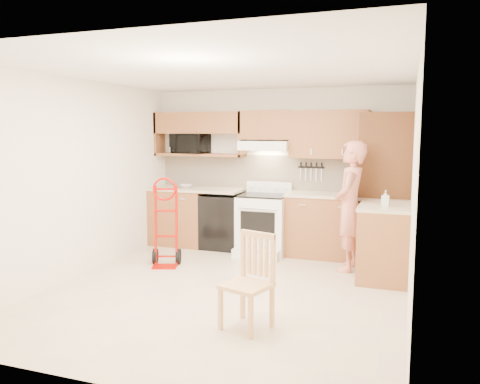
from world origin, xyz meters
The scene contains 28 objects.
floor centered at (0.00, 0.00, -0.01)m, with size 4.00×4.50×0.02m, color beige.
ceiling centered at (0.00, 0.00, 2.51)m, with size 4.00×4.50×0.02m, color white.
wall_back centered at (0.00, 2.26, 1.25)m, with size 4.00×0.02×2.50m, color white.
wall_front centered at (0.00, -2.26, 1.25)m, with size 4.00×0.02×2.50m, color white.
wall_left centered at (-2.01, 0.00, 1.25)m, with size 0.02×4.50×2.50m, color white.
wall_right centered at (2.01, 0.00, 1.25)m, with size 0.02×4.50×2.50m, color white.
backsplash centered at (0.00, 2.23, 1.20)m, with size 3.92×0.03×0.55m, color beige.
lower_cab_left centered at (-1.55, 1.95, 0.45)m, with size 0.90×0.60×0.90m, color brown.
dishwasher centered at (-0.80, 1.95, 0.42)m, with size 0.60×0.60×0.85m, color black.
lower_cab_right centered at (0.83, 1.95, 0.45)m, with size 1.14×0.60×0.90m, color brown.
countertop_left centered at (-1.25, 1.95, 0.92)m, with size 1.50×0.63×0.04m, color #C3B38E.
countertop_right centered at (0.83, 1.95, 0.92)m, with size 1.14×0.63×0.04m, color #C3B38E.
cab_return_right centered at (1.70, 1.15, 0.45)m, with size 0.60×1.00×0.90m, color brown.
countertop_return centered at (1.70, 1.15, 0.92)m, with size 0.63×1.00×0.04m, color #C3B38E.
pantry_tall centered at (1.65, 1.95, 1.05)m, with size 0.70×0.60×2.10m, color #532E1A.
upper_cab_left centered at (-1.25, 2.08, 1.98)m, with size 1.50×0.33×0.34m, color brown.
upper_shelf_mw centered at (-1.25, 2.08, 1.47)m, with size 1.50×0.33×0.04m, color brown.
upper_cab_center centered at (-0.12, 2.08, 1.94)m, with size 0.76×0.33×0.44m, color brown.
upper_cab_right centered at (0.83, 2.08, 1.80)m, with size 1.14×0.33×0.70m, color brown.
range_hood centered at (-0.12, 2.02, 1.63)m, with size 0.76×0.46×0.14m, color white.
knife_strip centered at (0.55, 2.21, 1.24)m, with size 0.40×0.05×0.29m, color black, non-canonical shape.
microwave centered at (-1.42, 2.08, 1.65)m, with size 0.57×0.39×0.32m, color black.
range centered at (-0.09, 1.76, 0.53)m, with size 0.72×0.95×1.06m, color white, non-canonical shape.
person centered at (1.24, 1.35, 0.86)m, with size 0.63×0.41×1.72m, color #D67C66.
hand_truck centered at (-1.16, 0.70, 0.55)m, with size 0.43×0.40×1.10m, color #AE0A01, non-canonical shape.
dining_chair centered at (0.57, -0.93, 0.45)m, with size 0.40×0.44×0.89m, color #E4A263, non-canonical shape.
soap_bottle centered at (1.70, 0.98, 1.04)m, with size 0.09×0.09×0.19m, color white.
bowl centered at (-1.44, 1.95, 0.97)m, with size 0.21×0.21×0.05m, color white.
Camera 1 is at (1.95, -5.02, 1.83)m, focal length 35.82 mm.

